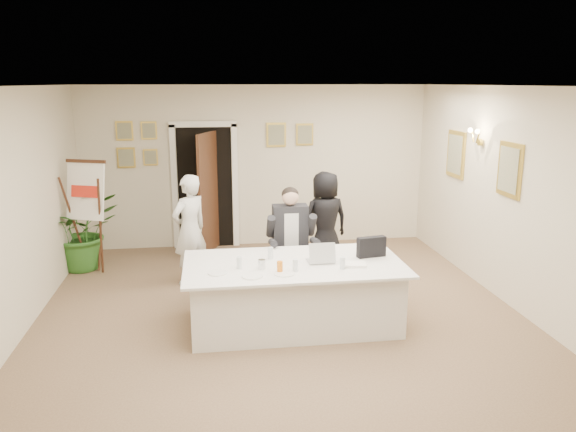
# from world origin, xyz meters

# --- Properties ---
(floor) EXTENTS (7.00, 7.00, 0.00)m
(floor) POSITION_xyz_m (0.00, 0.00, 0.00)
(floor) COLOR brown
(floor) RESTS_ON ground
(ceiling) EXTENTS (6.00, 7.00, 0.02)m
(ceiling) POSITION_xyz_m (0.00, 0.00, 2.80)
(ceiling) COLOR white
(ceiling) RESTS_ON wall_back
(wall_back) EXTENTS (6.00, 0.10, 2.80)m
(wall_back) POSITION_xyz_m (0.00, 3.50, 1.40)
(wall_back) COLOR beige
(wall_back) RESTS_ON floor
(wall_front) EXTENTS (6.00, 0.10, 2.80)m
(wall_front) POSITION_xyz_m (0.00, -3.50, 1.40)
(wall_front) COLOR beige
(wall_front) RESTS_ON floor
(wall_left) EXTENTS (0.10, 7.00, 2.80)m
(wall_left) POSITION_xyz_m (-3.00, 0.00, 1.40)
(wall_left) COLOR beige
(wall_left) RESTS_ON floor
(wall_right) EXTENTS (0.10, 7.00, 2.80)m
(wall_right) POSITION_xyz_m (3.00, 0.00, 1.40)
(wall_right) COLOR beige
(wall_right) RESTS_ON floor
(doorway) EXTENTS (1.14, 0.86, 2.20)m
(doorway) POSITION_xyz_m (-0.88, 3.32, 1.04)
(doorway) COLOR black
(doorway) RESTS_ON floor
(pictures_back_wall) EXTENTS (3.40, 0.06, 0.80)m
(pictures_back_wall) POSITION_xyz_m (-0.80, 3.47, 1.85)
(pictures_back_wall) COLOR gold
(pictures_back_wall) RESTS_ON wall_back
(pictures_right_wall) EXTENTS (0.06, 2.20, 0.80)m
(pictures_right_wall) POSITION_xyz_m (2.97, 1.20, 1.75)
(pictures_right_wall) COLOR gold
(pictures_right_wall) RESTS_ON wall_right
(wall_sconce) EXTENTS (0.20, 0.30, 0.24)m
(wall_sconce) POSITION_xyz_m (2.90, 1.20, 2.10)
(wall_sconce) COLOR gold
(wall_sconce) RESTS_ON wall_right
(conference_table) EXTENTS (2.57, 1.37, 0.78)m
(conference_table) POSITION_xyz_m (0.12, -0.02, 0.39)
(conference_table) COLOR white
(conference_table) RESTS_ON floor
(seated_man) EXTENTS (0.76, 0.79, 1.50)m
(seated_man) POSITION_xyz_m (0.24, 1.01, 0.75)
(seated_man) COLOR black
(seated_man) RESTS_ON floor
(flip_chart) EXTENTS (0.62, 0.48, 1.71)m
(flip_chart) POSITION_xyz_m (-2.59, 2.23, 0.79)
(flip_chart) COLOR #352111
(flip_chart) RESTS_ON floor
(standing_man) EXTENTS (0.69, 0.67, 1.59)m
(standing_man) POSITION_xyz_m (-1.13, 1.60, 0.80)
(standing_man) COLOR silver
(standing_man) RESTS_ON floor
(standing_woman) EXTENTS (0.84, 0.65, 1.53)m
(standing_woman) POSITION_xyz_m (0.92, 2.00, 0.76)
(standing_woman) COLOR black
(standing_woman) RESTS_ON floor
(potted_palm) EXTENTS (1.41, 1.36, 1.21)m
(potted_palm) POSITION_xyz_m (-2.80, 2.50, 0.60)
(potted_palm) COLOR #2A6020
(potted_palm) RESTS_ON floor
(laptop) EXTENTS (0.32, 0.35, 0.28)m
(laptop) POSITION_xyz_m (0.44, -0.02, 0.91)
(laptop) COLOR #B7BABC
(laptop) RESTS_ON conference_table
(laptop_bag) EXTENTS (0.37, 0.16, 0.25)m
(laptop_bag) POSITION_xyz_m (1.09, 0.08, 0.90)
(laptop_bag) COLOR black
(laptop_bag) RESTS_ON conference_table
(paper_stack) EXTENTS (0.32, 0.25, 0.03)m
(paper_stack) POSITION_xyz_m (0.79, -0.22, 0.79)
(paper_stack) COLOR white
(paper_stack) RESTS_ON conference_table
(plate_left) EXTENTS (0.25, 0.25, 0.01)m
(plate_left) POSITION_xyz_m (-0.77, -0.28, 0.78)
(plate_left) COLOR white
(plate_left) RESTS_ON conference_table
(plate_mid) EXTENTS (0.25, 0.25, 0.01)m
(plate_mid) POSITION_xyz_m (-0.40, -0.44, 0.78)
(plate_mid) COLOR white
(plate_mid) RESTS_ON conference_table
(plate_near) EXTENTS (0.28, 0.28, 0.01)m
(plate_near) POSITION_xyz_m (-0.04, -0.41, 0.78)
(plate_near) COLOR white
(plate_near) RESTS_ON conference_table
(glass_a) EXTENTS (0.06, 0.06, 0.14)m
(glass_a) POSITION_xyz_m (-0.52, -0.14, 0.84)
(glass_a) COLOR silver
(glass_a) RESTS_ON conference_table
(glass_b) EXTENTS (0.07, 0.07, 0.14)m
(glass_b) POSITION_xyz_m (0.09, -0.33, 0.84)
(glass_b) COLOR silver
(glass_b) RESTS_ON conference_table
(glass_c) EXTENTS (0.08, 0.08, 0.14)m
(glass_c) POSITION_xyz_m (0.63, -0.33, 0.84)
(glass_c) COLOR silver
(glass_c) RESTS_ON conference_table
(glass_d) EXTENTS (0.08, 0.08, 0.14)m
(glass_d) POSITION_xyz_m (-0.13, 0.17, 0.84)
(glass_d) COLOR silver
(glass_d) RESTS_ON conference_table
(oj_glass) EXTENTS (0.08, 0.08, 0.13)m
(oj_glass) POSITION_xyz_m (-0.08, -0.35, 0.84)
(oj_glass) COLOR orange
(oj_glass) RESTS_ON conference_table
(steel_jug) EXTENTS (0.10, 0.10, 0.11)m
(steel_jug) POSITION_xyz_m (-0.27, -0.19, 0.83)
(steel_jug) COLOR silver
(steel_jug) RESTS_ON conference_table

